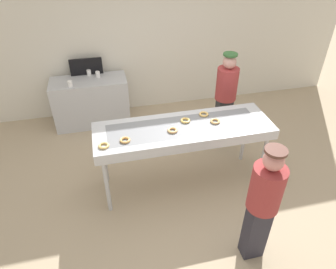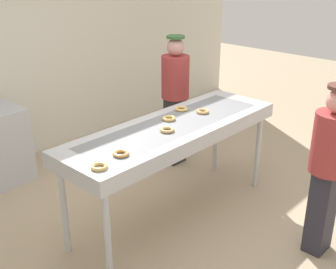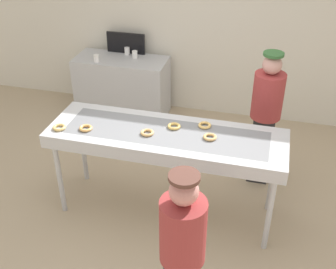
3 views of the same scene
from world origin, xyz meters
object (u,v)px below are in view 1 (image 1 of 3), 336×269
(glazed_donut_3, at_px, (185,120))
(prep_counter, at_px, (91,102))
(paper_cup_0, at_px, (70,84))
(glazed_donut_4, at_px, (104,146))
(menu_display, at_px, (86,67))
(paper_cup_1, at_px, (89,73))
(glazed_donut_0, at_px, (215,121))
(customer_waiting, at_px, (263,201))
(glazed_donut_2, at_px, (173,130))
(paper_cup_2, at_px, (98,74))
(glazed_donut_5, at_px, (204,114))
(worker_baker, at_px, (225,96))
(fryer_conveyor, at_px, (184,131))
(glazed_donut_1, at_px, (125,140))

(glazed_donut_3, distance_m, prep_counter, 2.36)
(paper_cup_0, bearing_deg, glazed_donut_4, -77.21)
(prep_counter, bearing_deg, menu_display, 90.00)
(paper_cup_1, bearing_deg, glazed_donut_0, -53.43)
(customer_waiting, xyz_separation_m, prep_counter, (-1.70, 3.34, -0.43))
(glazed_donut_2, distance_m, glazed_donut_3, 0.29)
(customer_waiting, relative_size, paper_cup_2, 14.50)
(glazed_donut_5, height_order, prep_counter, glazed_donut_5)
(customer_waiting, distance_m, paper_cup_0, 3.72)
(glazed_donut_3, distance_m, worker_baker, 1.13)
(fryer_conveyor, relative_size, glazed_donut_4, 17.96)
(prep_counter, distance_m, menu_display, 0.65)
(glazed_donut_0, distance_m, menu_display, 2.80)
(fryer_conveyor, bearing_deg, worker_baker, 41.35)
(paper_cup_2, bearing_deg, glazed_donut_3, -61.29)
(customer_waiting, bearing_deg, glazed_donut_1, 127.57)
(prep_counter, bearing_deg, glazed_donut_1, -78.76)
(glazed_donut_1, relative_size, paper_cup_0, 1.24)
(glazed_donut_3, bearing_deg, paper_cup_1, 120.75)
(fryer_conveyor, height_order, glazed_donut_5, glazed_donut_5)
(worker_baker, height_order, menu_display, worker_baker)
(glazed_donut_5, relative_size, paper_cup_0, 1.24)
(worker_baker, bearing_deg, customer_waiting, 75.24)
(glazed_donut_3, bearing_deg, worker_baker, 38.88)
(glazed_donut_0, bearing_deg, glazed_donut_2, -172.45)
(glazed_donut_0, bearing_deg, fryer_conveyor, -179.45)
(glazed_donut_3, relative_size, menu_display, 0.23)
(glazed_donut_0, xyz_separation_m, glazed_donut_1, (-1.23, -0.15, 0.00))
(paper_cup_0, xyz_separation_m, paper_cup_1, (0.33, 0.39, 0.00))
(paper_cup_0, bearing_deg, fryer_conveyor, -50.01)
(prep_counter, bearing_deg, glazed_donut_0, -50.30)
(glazed_donut_0, bearing_deg, paper_cup_2, 125.15)
(glazed_donut_3, bearing_deg, glazed_donut_2, -140.17)
(fryer_conveyor, distance_m, glazed_donut_0, 0.45)
(glazed_donut_1, height_order, glazed_donut_2, same)
(menu_display, bearing_deg, customer_waiting, -64.67)
(customer_waiting, bearing_deg, glazed_donut_2, 107.89)
(glazed_donut_2, height_order, paper_cup_1, glazed_donut_2)
(fryer_conveyor, distance_m, glazed_donut_5, 0.42)
(glazed_donut_5, bearing_deg, paper_cup_0, 139.41)
(glazed_donut_2, height_order, paper_cup_2, glazed_donut_2)
(glazed_donut_2, xyz_separation_m, customer_waiting, (0.65, -1.26, -0.15))
(glazed_donut_2, xyz_separation_m, paper_cup_0, (-1.34, 1.88, -0.08))
(glazed_donut_4, height_order, paper_cup_0, glazed_donut_4)
(fryer_conveyor, height_order, prep_counter, fryer_conveyor)
(glazed_donut_2, bearing_deg, paper_cup_2, 111.62)
(fryer_conveyor, distance_m, paper_cup_1, 2.50)
(worker_baker, height_order, paper_cup_1, worker_baker)
(glazed_donut_2, bearing_deg, customer_waiting, -62.69)
(worker_baker, height_order, prep_counter, worker_baker)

